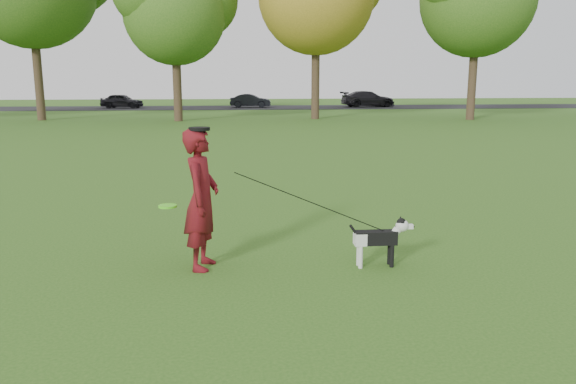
{
  "coord_description": "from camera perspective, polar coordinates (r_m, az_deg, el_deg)",
  "views": [
    {
      "loc": [
        -0.86,
        -7.07,
        2.4
      ],
      "look_at": [
        -0.18,
        0.04,
        0.95
      ],
      "focal_mm": 35.0,
      "sensor_mm": 36.0,
      "label": 1
    }
  ],
  "objects": [
    {
      "name": "dog",
      "position": [
        7.36,
        9.4,
        -4.47
      ],
      "size": [
        0.86,
        0.17,
        0.65
      ],
      "color": "black",
      "rests_on": "ground"
    },
    {
      "name": "road",
      "position": [
        47.14,
        -4.49,
        8.55
      ],
      "size": [
        120.0,
        7.0,
        0.02
      ],
      "primitive_type": "cube",
      "color": "black",
      "rests_on": "ground"
    },
    {
      "name": "ground",
      "position": [
        7.52,
        1.39,
        -7.15
      ],
      "size": [
        120.0,
        120.0,
        0.0
      ],
      "primitive_type": "plane",
      "color": "#285116",
      "rests_on": "ground"
    },
    {
      "name": "car_mid",
      "position": [
        47.13,
        -3.83,
        9.24
      ],
      "size": [
        3.44,
        1.55,
        1.09
      ],
      "primitive_type": "imported",
      "rotation": [
        0.0,
        0.0,
        1.45
      ],
      "color": "black",
      "rests_on": "road"
    },
    {
      "name": "man",
      "position": [
        7.17,
        -8.78,
        -0.74
      ],
      "size": [
        0.55,
        0.73,
        1.8
      ],
      "primitive_type": "imported",
      "rotation": [
        0.0,
        0.0,
        1.38
      ],
      "color": "#570C19",
      "rests_on": "ground"
    },
    {
      "name": "car_right",
      "position": [
        48.45,
        8.13,
        9.34
      ],
      "size": [
        4.71,
        2.32,
        1.32
      ],
      "primitive_type": "imported",
      "rotation": [
        0.0,
        0.0,
        1.68
      ],
      "color": "black",
      "rests_on": "road"
    },
    {
      "name": "car_left",
      "position": [
        47.96,
        -16.51,
        8.87
      ],
      "size": [
        3.55,
        1.94,
        1.14
      ],
      "primitive_type": "imported",
      "rotation": [
        0.0,
        0.0,
        1.39
      ],
      "color": "black",
      "rests_on": "road"
    },
    {
      "name": "man_held_items",
      "position": [
        7.12,
        2.34,
        -1.05
      ],
      "size": [
        2.94,
        0.35,
        1.37
      ],
      "color": "#54E91D",
      "rests_on": "ground"
    }
  ]
}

